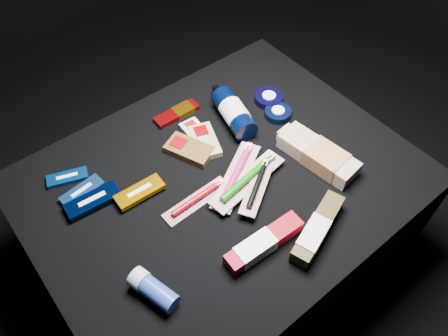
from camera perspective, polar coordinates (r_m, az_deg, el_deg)
ground at (r=1.49m, az=-0.21°, el=-10.64°), size 3.00×3.00×0.00m
cloth_table at (r=1.31m, az=-0.24°, el=-6.57°), size 0.98×0.78×0.40m
luna_bar_0 at (r=1.21m, az=-19.76°, el=-1.18°), size 0.11×0.07×0.01m
luna_bar_1 at (r=1.17m, az=-18.03°, el=-2.95°), size 0.12×0.05×0.01m
luna_bar_2 at (r=1.14m, az=-16.77°, el=-4.14°), size 0.14×0.06×0.02m
luna_bar_3 at (r=1.12m, az=-10.95°, el=-3.10°), size 0.13×0.05×0.02m
clif_bar_0 at (r=1.20m, az=-4.77°, el=2.52°), size 0.11×0.15×0.02m
clif_bar_1 at (r=1.25m, az=-3.77°, el=4.77°), size 0.06×0.10×0.02m
clif_bar_2 at (r=1.22m, az=-2.63°, el=3.67°), size 0.10×0.14×0.02m
power_bar at (r=1.30m, az=-5.92°, el=7.23°), size 0.14×0.05×0.02m
lotion_bottle at (r=1.26m, az=1.30°, el=7.16°), size 0.11×0.22×0.07m
cream_tin_upper at (r=1.34m, az=5.85°, el=9.02°), size 0.08×0.08×0.03m
cream_tin_lower at (r=1.30m, az=7.05°, el=7.14°), size 0.08×0.08×0.02m
bodywash_bottle at (r=1.19m, az=12.32°, el=1.62°), size 0.10×0.24×0.05m
deodorant_stick at (r=0.98m, az=-9.27°, el=-15.40°), size 0.07×0.12×0.05m
toothbrush_pack_0 at (r=1.10m, az=-3.47°, el=-4.09°), size 0.19×0.05×0.02m
toothbrush_pack_1 at (r=1.13m, az=1.69°, el=-0.75°), size 0.23×0.16×0.03m
toothbrush_pack_2 at (r=1.12m, az=3.20°, el=-1.41°), size 0.24×0.09×0.03m
toothbrush_pack_3 at (r=1.10m, az=4.40°, el=-2.22°), size 0.18×0.13×0.02m
toothpaste_carton_red at (r=1.02m, az=4.86°, el=-9.97°), size 0.21×0.05×0.04m
toothpaste_carton_green at (r=1.05m, az=11.95°, el=-8.03°), size 0.21×0.11×0.04m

